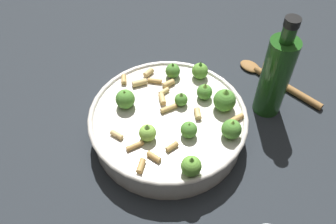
# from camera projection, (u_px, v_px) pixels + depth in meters

# --- Properties ---
(ground_plane) EXTENTS (2.40, 2.40, 0.00)m
(ground_plane) POSITION_uv_depth(u_px,v_px,m) (168.00, 134.00, 0.75)
(ground_plane) COLOR #23282D
(cooking_pan) EXTENTS (0.32, 0.32, 0.11)m
(cooking_pan) POSITION_uv_depth(u_px,v_px,m) (169.00, 122.00, 0.72)
(cooking_pan) COLOR beige
(cooking_pan) RESTS_ON ground
(olive_oil_bottle) EXTENTS (0.06, 0.06, 0.24)m
(olive_oil_bottle) POSITION_uv_depth(u_px,v_px,m) (276.00, 75.00, 0.72)
(olive_oil_bottle) COLOR #1E4C19
(olive_oil_bottle) RESTS_ON ground
(wooden_spoon) EXTENTS (0.13, 0.21, 0.02)m
(wooden_spoon) POSITION_uv_depth(u_px,v_px,m) (274.00, 80.00, 0.85)
(wooden_spoon) COLOR olive
(wooden_spoon) RESTS_ON ground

